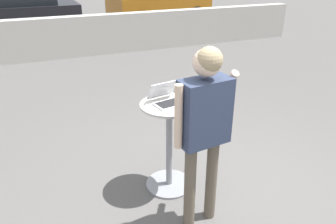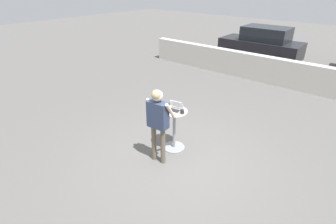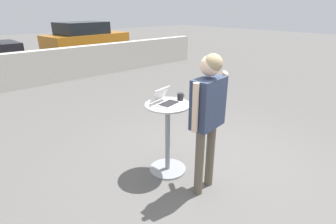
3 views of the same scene
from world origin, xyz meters
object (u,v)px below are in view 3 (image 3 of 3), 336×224
Objects in this scene: cafe_table at (168,135)px; standing_person at (208,107)px; coffee_mug at (180,97)px; parked_car_further_down at (86,39)px; laptop at (165,100)px.

cafe_table is 0.86m from standing_person.
parked_car_further_down is (3.54, 10.12, -0.27)m from coffee_mug.
cafe_table is 0.51m from laptop.
coffee_mug is (0.23, -0.01, 0.52)m from cafe_table.
parked_car_further_down is (3.78, 10.08, -0.26)m from laptop.
laptop is at bearing 170.82° from coffee_mug.
cafe_table is at bearing 95.33° from standing_person.
parked_car_further_down reaches higher than coffee_mug.
laptop reaches higher than cafe_table.
coffee_mug reaches higher than cafe_table.
coffee_mug is 0.07× the size of standing_person.
standing_person is 11.38m from parked_car_further_down.
cafe_table is 0.57m from coffee_mug.
standing_person is (0.07, -0.67, 0.07)m from laptop.
coffee_mug is 0.03× the size of parked_car_further_down.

